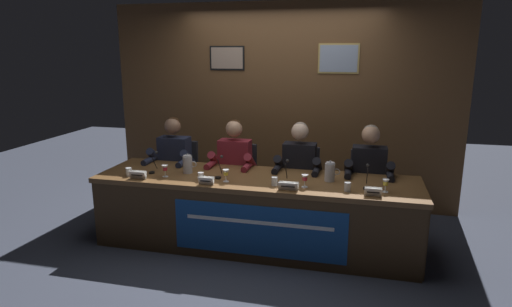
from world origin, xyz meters
TOP-DOWN VIEW (x-y plane):
  - ground_plane at (0.00, 0.00)m, footprint 12.00×12.00m
  - wall_back_panelled at (0.00, 1.40)m, footprint 4.50×0.14m
  - conference_table at (0.00, -0.11)m, footprint 3.30×0.89m
  - chair_far_left at (-1.12, 0.63)m, footprint 0.44×0.44m
  - panelist_far_left at (-1.12, 0.43)m, footprint 0.51×0.48m
  - nameplate_far_left at (-1.15, -0.33)m, footprint 0.18×0.06m
  - juice_glass_far_left at (-0.91, -0.20)m, footprint 0.06×0.06m
  - water_cup_far_left at (-1.29, -0.26)m, footprint 0.06×0.06m
  - microphone_far_left at (-1.10, -0.08)m, footprint 0.06×0.17m
  - chair_center_left at (-0.37, 0.63)m, footprint 0.44×0.44m
  - panelist_center_left at (-0.37, 0.43)m, footprint 0.51×0.48m
  - nameplate_center_left at (-0.41, -0.36)m, footprint 0.15×0.06m
  - juice_glass_center_left at (-0.25, -0.22)m, footprint 0.06×0.06m
  - water_cup_center_left at (-0.51, -0.24)m, footprint 0.06×0.06m
  - microphone_center_left at (-0.36, -0.10)m, footprint 0.06×0.17m
  - chair_center_right at (0.37, 0.63)m, footprint 0.44×0.44m
  - panelist_center_right at (0.37, 0.43)m, footprint 0.51×0.48m
  - nameplate_center_right at (0.39, -0.34)m, footprint 0.19×0.06m
  - juice_glass_center_right at (0.53, -0.21)m, footprint 0.06×0.06m
  - water_cup_center_right at (0.24, -0.23)m, footprint 0.06×0.06m
  - microphone_center_right at (0.33, -0.11)m, footprint 0.06×0.17m
  - chair_far_right at (1.12, 0.63)m, footprint 0.44×0.44m
  - panelist_far_right at (1.12, 0.43)m, footprint 0.51×0.48m
  - nameplate_far_right at (1.15, -0.33)m, footprint 0.15×0.06m
  - juice_glass_far_right at (1.26, -0.18)m, footprint 0.06×0.06m
  - water_cup_far_right at (0.93, -0.24)m, footprint 0.06×0.06m
  - microphone_far_right at (1.10, -0.10)m, footprint 0.06×0.17m
  - water_pitcher_left_side at (-0.74, -0.01)m, footprint 0.15×0.10m
  - water_pitcher_right_side at (0.74, 0.05)m, footprint 0.15×0.10m

SIDE VIEW (x-z plane):
  - ground_plane at x=0.00m, z-range 0.00..0.00m
  - chair_far_left at x=-1.12m, z-range -0.01..0.91m
  - chair_center_left at x=-0.37m, z-range -0.01..0.91m
  - chair_center_right at x=0.37m, z-range -0.01..0.91m
  - chair_far_right at x=1.12m, z-range -0.01..0.91m
  - conference_table at x=0.00m, z-range 0.14..0.88m
  - panelist_far_left at x=-1.12m, z-range 0.10..1.35m
  - panelist_center_left at x=-0.37m, z-range 0.10..1.35m
  - panelist_center_right at x=0.37m, z-range 0.10..1.35m
  - panelist_far_right at x=1.12m, z-range 0.10..1.35m
  - water_cup_far_left at x=-1.29m, z-range 0.73..0.82m
  - water_cup_center_left at x=-0.51m, z-range 0.73..0.82m
  - water_cup_center_right at x=0.24m, z-range 0.73..0.82m
  - water_cup_far_right at x=0.93m, z-range 0.73..0.82m
  - nameplate_far_left at x=-1.15m, z-range 0.74..0.82m
  - nameplate_center_right at x=0.39m, z-range 0.74..0.82m
  - nameplate_far_right at x=1.15m, z-range 0.74..0.82m
  - nameplate_center_left at x=-0.41m, z-range 0.74..0.82m
  - microphone_far_left at x=-1.10m, z-range 0.70..0.92m
  - microphone_center_left at x=-0.36m, z-range 0.70..0.92m
  - microphone_center_right at x=0.33m, z-range 0.70..0.92m
  - microphone_far_right at x=1.10m, z-range 0.70..0.92m
  - juice_glass_far_left at x=-0.91m, z-range 0.76..0.89m
  - juice_glass_center_left at x=-0.25m, z-range 0.76..0.89m
  - juice_glass_center_right at x=0.53m, z-range 0.76..0.89m
  - juice_glass_far_right at x=1.26m, z-range 0.76..0.89m
  - water_pitcher_left_side at x=-0.74m, z-range 0.73..0.94m
  - water_pitcher_right_side at x=0.74m, z-range 0.73..0.94m
  - wall_back_panelled at x=0.00m, z-range 0.00..2.60m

